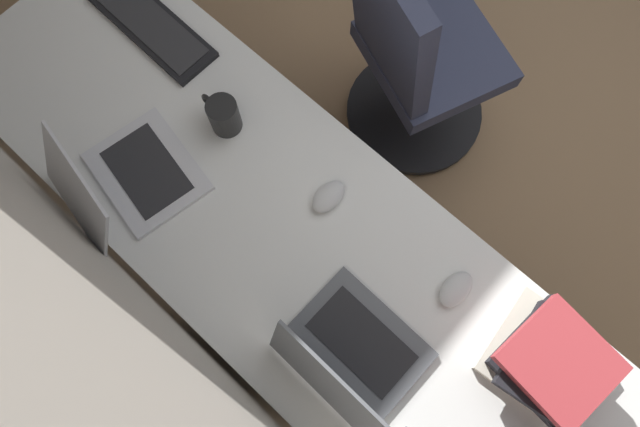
% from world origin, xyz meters
% --- Properties ---
extents(floor_plane, '(5.33, 5.33, 0.00)m').
position_xyz_m(floor_plane, '(0.00, 0.00, 0.00)').
color(floor_plane, '#9E7A56').
extents(desk, '(2.28, 0.66, 0.73)m').
position_xyz_m(desk, '(0.26, 1.63, 0.67)').
color(desk, white).
rests_on(desk, ground).
extents(drawer_pedestal, '(0.40, 0.51, 0.69)m').
position_xyz_m(drawer_pedestal, '(0.22, 1.66, 0.35)').
color(drawer_pedestal, white).
rests_on(drawer_pedestal, ground).
extents(laptop_leftmost, '(0.35, 0.38, 0.22)m').
position_xyz_m(laptop_leftmost, '(0.73, 1.82, 0.78)').
color(laptop_leftmost, silver).
rests_on(laptop_leftmost, desk).
extents(laptop_left, '(0.32, 0.27, 0.21)m').
position_xyz_m(laptop_left, '(0.01, 1.76, 0.78)').
color(laptop_left, '#595B60').
rests_on(laptop_left, desk).
extents(keyboard_main, '(0.42, 0.15, 0.02)m').
position_xyz_m(keyboard_main, '(1.04, 1.45, 0.74)').
color(keyboard_main, black).
rests_on(keyboard_main, desk).
extents(mouse_main, '(0.06, 0.10, 0.03)m').
position_xyz_m(mouse_main, '(-0.08, 1.46, 0.75)').
color(mouse_main, silver).
rests_on(mouse_main, desk).
extents(mouse_spare, '(0.06, 0.10, 0.03)m').
position_xyz_m(mouse_spare, '(0.31, 1.49, 0.75)').
color(mouse_spare, silver).
rests_on(mouse_spare, desk).
extents(book_stack_near, '(0.26, 0.27, 0.12)m').
position_xyz_m(book_stack_near, '(-0.34, 1.45, 0.79)').
color(book_stack_near, beige).
rests_on(book_stack_near, desk).
extents(coffee_mug, '(0.12, 0.08, 0.11)m').
position_xyz_m(coffee_mug, '(0.66, 1.52, 0.78)').
color(coffee_mug, black).
rests_on(coffee_mug, desk).
extents(office_chair, '(0.57, 0.61, 0.97)m').
position_xyz_m(office_chair, '(0.48, 0.86, 0.46)').
color(office_chair, '#383D56').
rests_on(office_chair, ground).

